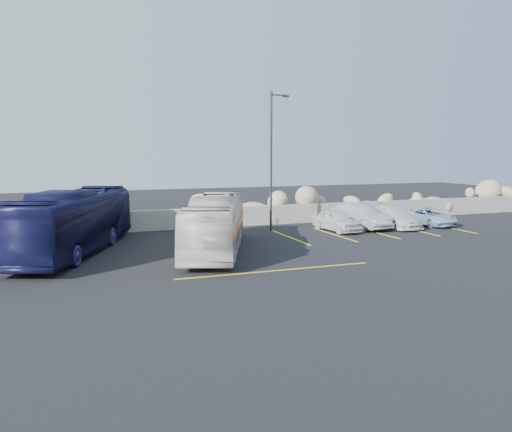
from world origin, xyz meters
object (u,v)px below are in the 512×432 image
object	(u,v)px
tour_coach	(73,222)
car_c	(393,216)
lamppost	(272,157)
car_b	(360,216)
vintage_bus	(215,224)
car_d	(429,217)
car_a	(337,220)

from	to	relation	value
tour_coach	car_c	size ratio (longest dim) A/B	2.30
lamppost	car_b	size ratio (longest dim) A/B	1.81
lamppost	vintage_bus	bearing A→B (deg)	-134.60
lamppost	vintage_bus	size ratio (longest dim) A/B	0.87
car_b	car_c	size ratio (longest dim) A/B	0.99
vintage_bus	tour_coach	size ratio (longest dim) A/B	0.89
tour_coach	car_c	bearing A→B (deg)	26.74
lamppost	car_c	world-z (taller)	lamppost
tour_coach	vintage_bus	bearing A→B (deg)	4.78
vintage_bus	tour_coach	distance (m)	6.41
car_b	car_d	world-z (taller)	car_b
car_c	vintage_bus	bearing A→B (deg)	-162.27
lamppost	car_d	xyz separation A→B (m)	(10.20, -1.28, -3.76)
lamppost	car_c	distance (m)	8.46
car_d	vintage_bus	bearing A→B (deg)	-167.73
car_d	car_a	bearing A→B (deg)	179.81
lamppost	car_b	distance (m)	6.56
car_b	tour_coach	bearing A→B (deg)	-178.41
tour_coach	car_b	world-z (taller)	tour_coach
lamppost	car_b	world-z (taller)	lamppost
car_c	car_d	distance (m)	2.67
car_c	car_b	bearing A→B (deg)	172.13
car_d	lamppost	bearing A→B (deg)	171.83
vintage_bus	car_c	distance (m)	12.82
tour_coach	car_b	xyz separation A→B (m)	(16.32, 2.15, -0.71)
car_b	vintage_bus	bearing A→B (deg)	-164.68
vintage_bus	car_a	world-z (taller)	vintage_bus
car_d	tour_coach	bearing A→B (deg)	-176.34
vintage_bus	car_c	bearing A→B (deg)	37.46
vintage_bus	car_d	distance (m)	15.37
lamppost	tour_coach	size ratio (longest dim) A/B	0.77
car_a	car_c	bearing A→B (deg)	-2.68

